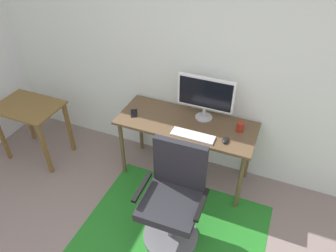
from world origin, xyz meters
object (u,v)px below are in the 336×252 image
(office_chair, at_px, (173,203))
(monitor, at_px, (206,95))
(coffee_cup, at_px, (240,127))
(computer_mouse, at_px, (226,140))
(cell_phone, at_px, (134,113))
(side_table, at_px, (30,115))
(desk, at_px, (186,129))
(keyboard, at_px, (193,136))

(office_chair, bearing_deg, monitor, 90.01)
(coffee_cup, bearing_deg, computer_mouse, -112.24)
(cell_phone, relative_size, side_table, 0.19)
(desk, relative_size, computer_mouse, 13.86)
(coffee_cup, relative_size, cell_phone, 0.71)
(desk, distance_m, keyboard, 0.25)
(computer_mouse, relative_size, cell_phone, 0.74)
(keyboard, distance_m, computer_mouse, 0.32)
(coffee_cup, xyz_separation_m, office_chair, (-0.37, -0.85, -0.36))
(monitor, distance_m, coffee_cup, 0.47)
(cell_phone, bearing_deg, computer_mouse, -32.46)
(keyboard, xyz_separation_m, coffee_cup, (0.40, 0.26, 0.04))
(computer_mouse, xyz_separation_m, cell_phone, (-1.02, 0.08, -0.01))
(monitor, distance_m, cell_phone, 0.79)
(monitor, bearing_deg, coffee_cup, -10.71)
(computer_mouse, xyz_separation_m, office_chair, (-0.28, -0.63, -0.33))
(computer_mouse, height_order, cell_phone, computer_mouse)
(desk, bearing_deg, side_table, -168.87)
(keyboard, height_order, cell_phone, keyboard)
(monitor, bearing_deg, side_table, -165.44)
(desk, distance_m, cell_phone, 0.58)
(computer_mouse, height_order, coffee_cup, coffee_cup)
(office_chair, bearing_deg, computer_mouse, 64.52)
(coffee_cup, bearing_deg, office_chair, -113.37)
(monitor, xyz_separation_m, office_chair, (0.03, -0.93, -0.60))
(monitor, height_order, cell_phone, monitor)
(computer_mouse, distance_m, cell_phone, 1.02)
(desk, xyz_separation_m, side_table, (-1.78, -0.35, -0.07))
(desk, distance_m, computer_mouse, 0.48)
(side_table, bearing_deg, coffee_cup, 10.36)
(computer_mouse, distance_m, office_chair, 0.77)
(cell_phone, bearing_deg, office_chair, -71.95)
(desk, height_order, side_table, desk)
(computer_mouse, xyz_separation_m, side_table, (-2.22, -0.21, -0.17))
(keyboard, bearing_deg, office_chair, -86.81)
(desk, xyz_separation_m, coffee_cup, (0.54, 0.07, 0.13))
(keyboard, distance_m, side_table, 1.93)
(cell_phone, height_order, office_chair, office_chair)
(desk, height_order, office_chair, office_chair)
(coffee_cup, distance_m, side_table, 2.36)
(coffee_cup, xyz_separation_m, side_table, (-2.31, -0.42, -0.21))
(monitor, relative_size, cell_phone, 4.15)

